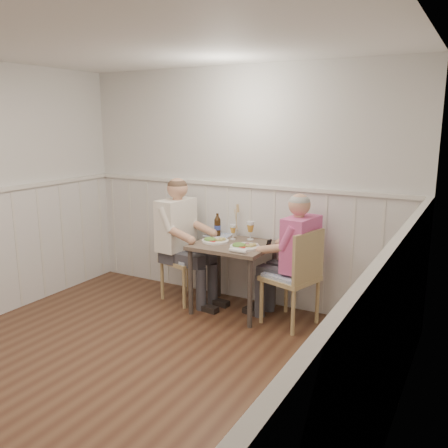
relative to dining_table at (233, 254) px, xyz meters
The scene contains 16 objects.
ground_plane 1.95m from the dining_table, 94.07° to the right, with size 4.50×4.50×0.00m, color #482A1B.
room_shell 2.04m from the dining_table, 94.07° to the right, with size 4.04×4.54×2.60m.
wainscot 1.16m from the dining_table, 96.48° to the right, with size 4.00×4.49×1.34m.
dining_table is the anchor object (origin of this frame).
chair_right 0.72m from the dining_table, ahead, with size 0.58×0.58×0.99m.
chair_left 0.70m from the dining_table, behind, with size 0.56×0.56×0.96m.
man_in_pink 0.70m from the dining_table, ahead, with size 0.67×0.47×1.35m.
diner_cream 0.69m from the dining_table, behind, with size 0.69×0.48×1.43m.
plate_man 0.24m from the dining_table, 29.13° to the right, with size 0.31×0.31×0.08m.
plate_diner 0.26m from the dining_table, behind, with size 0.29×0.29×0.07m.
beer_glass_a 0.35m from the dining_table, 69.58° to the left, with size 0.08×0.08×0.20m.
beer_glass_b 0.28m from the dining_table, 118.62° to the left, with size 0.07×0.07×0.16m.
beer_bottle 0.44m from the dining_table, 146.08° to the left, with size 0.07×0.07×0.26m.
rolled_napkin 0.38m from the dining_table, 54.36° to the right, with size 0.18×0.04×0.04m.
grass_vase 0.44m from the dining_table, 113.79° to the left, with size 0.04×0.04×0.39m.
gingham_mat 0.42m from the dining_table, 142.89° to the left, with size 0.32×0.27×0.01m.
Camera 1 is at (2.38, -2.43, 2.02)m, focal length 38.00 mm.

